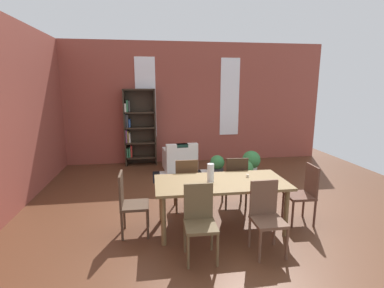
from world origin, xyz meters
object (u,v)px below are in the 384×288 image
Objects in this scene: vase_on_table at (211,173)px; dining_chair_near_left at (200,219)px; potted_plant_corner at (244,170)px; dining_chair_far_right at (235,180)px; armchair_white at (180,160)px; dining_chair_head_right at (304,192)px; bookshelf_tall at (138,127)px; dining_table at (221,186)px; dining_chair_head_left at (130,202)px; dining_chair_near_right at (266,215)px; dining_chair_far_left at (186,183)px; potted_plant_window at (217,165)px; potted_plant_by_shelf at (251,162)px.

dining_chair_near_left is (-0.28, -0.70, -0.39)m from vase_on_table.
potted_plant_corner is (1.47, 2.61, -0.20)m from dining_chair_near_left.
armchair_white is at bearing 106.61° from dining_chair_far_right.
potted_plant_corner is at bearing 100.12° from dining_chair_head_right.
dining_chair_far_right is 3.71m from bookshelf_tall.
dining_chair_near_left is at bearing -122.46° from dining_chair_far_right.
dining_chair_head_right reaches higher than armchair_white.
dining_chair_head_left is (-1.37, 0.00, -0.17)m from dining_table.
dining_table is 2.20m from potted_plant_corner.
dining_chair_near_left is at bearing -119.39° from potted_plant_corner.
bookshelf_tall is 2.37× the size of armchair_white.
dining_table is 1.38m from dining_chair_head_left.
dining_chair_head_left is 1.94m from dining_chair_far_right.
vase_on_table reaches higher than dining_chair_near_right.
dining_table is 0.84m from dining_chair_near_right.
dining_chair_near_left is at bearing -92.16° from armchair_white.
dining_chair_far_left is 1.75× the size of potted_plant_corner.
dining_table is at bearing -70.58° from bookshelf_tall.
dining_chair_far_left is 2.19m from potted_plant_window.
vase_on_table is 2.33m from potted_plant_corner.
dining_chair_head_left is 0.46× the size of bookshelf_tall.
dining_chair_far_right is 1.75× the size of potted_plant_corner.
dining_table is at bearing 179.88° from dining_chair_head_right.
dining_chair_near_left reaches higher than dining_table.
armchair_white is at bearing 117.62° from dining_chair_head_right.
dining_chair_head_left is 1.00× the size of dining_chair_far_right.
potted_plant_corner is 1.09× the size of potted_plant_window.
bookshelf_tall reaches higher than dining_chair_far_right.
dining_table is 2.09× the size of dining_chair_near_left.
potted_plant_corner is (0.58, 2.61, -0.20)m from dining_chair_near_right.
dining_chair_far_left is 2.50m from armchair_white.
dining_chair_far_left is 1.55× the size of potted_plant_by_shelf.
dining_chair_head_right reaches higher than potted_plant_window.
dining_chair_head_right reaches higher than potted_plant_corner.
dining_chair_near_left is 3.47m from potted_plant_window.
dining_chair_far_left reaches higher than potted_plant_by_shelf.
vase_on_table is 1.00m from dining_chair_far_right.
dining_chair_far_right reaches higher than potted_plant_window.
dining_chair_near_right is at bearing -57.41° from dining_chair_far_left.
dining_chair_near_right is 2.68m from potted_plant_corner.
armchair_white is (-0.14, 3.18, -0.62)m from vase_on_table.
dining_chair_near_left is 3.00m from potted_plant_corner.
potted_plant_by_shelf reaches higher than potted_plant_corner.
bookshelf_tall is at bearing 146.75° from potted_plant_window.
dining_table is at bearing -57.37° from dining_chair_far_left.
dining_chair_near_left and dining_chair_far_right have the same top height.
potted_plant_by_shelf is (2.75, 2.48, -0.17)m from dining_chair_head_left.
dining_chair_far_right is at bearing 142.87° from dining_chair_head_right.
dining_chair_far_left is at bearing 90.03° from dining_chair_near_left.
armchair_white is (1.07, -0.71, -0.77)m from bookshelf_tall.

